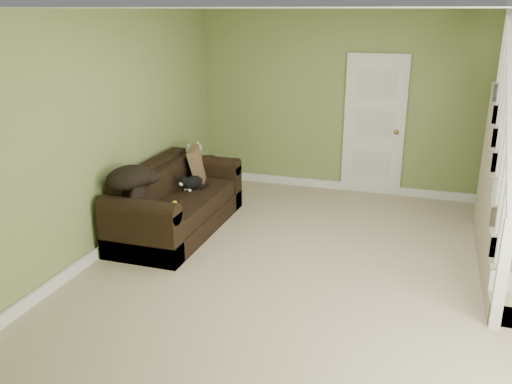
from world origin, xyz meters
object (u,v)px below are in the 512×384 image
Objects in this scene: sofa at (175,205)px; side_table at (196,179)px; banana at (174,204)px; cat at (192,183)px.

side_table is at bearing 100.67° from sofa.
side_table is (-0.21, 1.11, -0.01)m from sofa.
sofa is at bearing 101.88° from banana.
banana is at bearing -75.44° from side_table.
side_table is 1.72× the size of cat.
cat is 2.25× the size of banana.
banana is (0.06, -0.64, -0.06)m from cat.
sofa is at bearing -79.33° from side_table.
banana is (0.18, -0.39, 0.16)m from sofa.
sofa is 2.55× the size of side_table.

